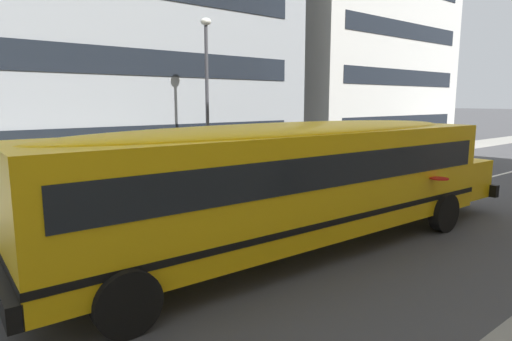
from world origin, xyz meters
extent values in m
plane|color=#424244|center=(0.00, 0.00, 0.00)|extent=(400.00, 400.00, 0.00)
cube|color=gray|center=(0.00, 7.50, 0.01)|extent=(120.00, 3.00, 0.01)
cube|color=silver|center=(0.00, 0.00, 0.00)|extent=(110.00, 0.16, 0.01)
cube|color=yellow|center=(3.67, -1.41, 1.68)|extent=(11.67, 3.08, 2.32)
cube|color=yellow|center=(10.30, -1.67, 1.10)|extent=(1.77, 2.27, 1.16)
cube|color=black|center=(11.14, -1.70, 0.72)|extent=(0.31, 2.64, 0.38)
cube|color=black|center=(-2.20, -1.18, 0.72)|extent=(0.31, 2.64, 0.38)
cube|color=black|center=(3.67, -1.41, 2.10)|extent=(10.98, 3.09, 0.67)
cube|color=black|center=(3.67, -1.41, 1.00)|extent=(11.69, 3.11, 0.13)
ellipsoid|color=yellow|center=(3.67, -1.41, 2.84)|extent=(11.20, 2.85, 0.38)
cylinder|color=red|center=(7.31, -3.06, 1.57)|extent=(0.48, 0.48, 0.03)
cylinder|color=black|center=(8.12, -0.26, 0.53)|extent=(1.06, 0.34, 1.05)
cylinder|color=black|center=(8.02, -2.89, 0.53)|extent=(1.06, 0.34, 1.05)
cylinder|color=black|center=(-0.67, 0.07, 0.53)|extent=(1.06, 0.34, 1.05)
cylinder|color=black|center=(-0.78, -2.55, 0.53)|extent=(1.06, 0.34, 1.05)
cube|color=#B7BABF|center=(19.68, 4.62, 0.65)|extent=(3.98, 1.90, 0.70)
cube|color=black|center=(19.53, 4.63, 1.32)|extent=(2.28, 1.67, 0.64)
cylinder|color=black|center=(21.03, 5.40, 0.30)|extent=(0.61, 0.21, 0.60)
cylinder|color=black|center=(20.94, 3.71, 0.30)|extent=(0.61, 0.21, 0.60)
cylinder|color=black|center=(18.43, 5.54, 0.30)|extent=(0.61, 0.21, 0.60)
cylinder|color=black|center=(18.34, 3.84, 0.30)|extent=(0.61, 0.21, 0.60)
cylinder|color=#38383D|center=(6.76, 6.80, 3.25)|extent=(0.14, 0.14, 6.50)
ellipsoid|color=silver|center=(6.76, 6.80, 6.65)|extent=(0.44, 0.44, 0.30)
cube|color=black|center=(4.89, 8.98, 1.92)|extent=(16.44, 0.04, 1.10)
cube|color=black|center=(4.89, 8.98, 5.12)|extent=(16.44, 0.04, 1.10)
cube|color=#B7B7B2|center=(24.53, 15.57, 9.60)|extent=(15.49, 13.15, 19.20)
cube|color=black|center=(24.53, 8.98, 1.92)|extent=(13.01, 0.04, 1.10)
cube|color=black|center=(24.53, 8.98, 5.12)|extent=(13.01, 0.04, 1.10)
cube|color=black|center=(24.53, 8.98, 8.32)|extent=(13.01, 0.04, 1.10)
camera|label=1|loc=(-3.14, -8.50, 3.52)|focal=30.46mm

